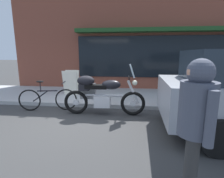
# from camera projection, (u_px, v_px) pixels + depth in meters

# --- Properties ---
(ground_plane) EXTENTS (80.00, 80.00, 0.00)m
(ground_plane) POSITION_uv_depth(u_px,v_px,m) (72.00, 119.00, 4.58)
(ground_plane) COLOR #373737
(touring_motorcycle) EXTENTS (2.28, 0.63, 1.42)m
(touring_motorcycle) POSITION_uv_depth(u_px,v_px,m) (100.00, 93.00, 4.87)
(touring_motorcycle) COLOR black
(touring_motorcycle) RESTS_ON ground_plane
(parked_bicycle) EXTENTS (1.71, 0.50, 0.92)m
(parked_bicycle) POSITION_uv_depth(u_px,v_px,m) (48.00, 99.00, 5.24)
(parked_bicycle) COLOR black
(parked_bicycle) RESTS_ON ground_plane
(pedestrian_walking) EXTENTS (0.46, 0.55, 1.65)m
(pedestrian_walking) POSITION_uv_depth(u_px,v_px,m) (196.00, 116.00, 1.88)
(pedestrian_walking) COLOR #2F2F2F
(pedestrian_walking) RESTS_ON ground_plane
(sandwich_board_sign) EXTENTS (0.55, 0.41, 0.93)m
(sandwich_board_sign) POSITION_uv_depth(u_px,v_px,m) (71.00, 82.00, 6.78)
(sandwich_board_sign) COLOR silver
(sandwich_board_sign) RESTS_ON sidewalk_curb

